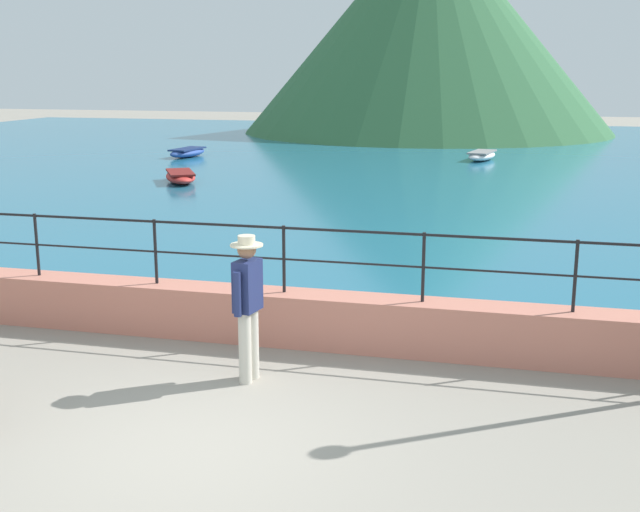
{
  "coord_description": "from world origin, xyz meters",
  "views": [
    {
      "loc": [
        2.97,
        -6.68,
        3.59
      ],
      "look_at": [
        0.37,
        3.7,
        1.1
      ],
      "focal_mm": 45.15,
      "sensor_mm": 36.0,
      "label": 1
    }
  ],
  "objects": [
    {
      "name": "ground_plane",
      "position": [
        0.0,
        0.0,
        0.0
      ],
      "size": [
        120.0,
        120.0,
        0.0
      ],
      "primitive_type": "plane",
      "color": "gray"
    },
    {
      "name": "railing",
      "position": [
        0.0,
        3.2,
        1.32
      ],
      "size": [
        18.44,
        0.04,
        0.9
      ],
      "color": "black",
      "rests_on": "promenade_wall"
    },
    {
      "name": "boat_2",
      "position": [
        -10.44,
        24.24,
        0.26
      ],
      "size": [
        1.18,
        2.4,
        0.36
      ],
      "color": "#2D4C9E",
      "rests_on": "lake_water"
    },
    {
      "name": "promenade_wall",
      "position": [
        0.0,
        3.2,
        0.35
      ],
      "size": [
        20.0,
        0.56,
        0.7
      ],
      "primitive_type": "cube",
      "color": "tan",
      "rests_on": "ground"
    },
    {
      "name": "hill_main",
      "position": [
        -2.56,
        40.5,
        6.15
      ],
      "size": [
        21.0,
        21.0,
        12.3
      ],
      "primitive_type": "cone",
      "color": "#33663D",
      "rests_on": "ground"
    },
    {
      "name": "boat_0",
      "position": [
        -7.58,
        17.02,
        0.26
      ],
      "size": [
        1.92,
        2.44,
        0.36
      ],
      "color": "red",
      "rests_on": "lake_water"
    },
    {
      "name": "boat_1",
      "position": [
        1.42,
        25.96,
        0.26
      ],
      "size": [
        1.33,
        2.43,
        0.36
      ],
      "color": "white",
      "rests_on": "lake_water"
    },
    {
      "name": "lake_water",
      "position": [
        0.0,
        25.84,
        0.03
      ],
      "size": [
        64.0,
        44.32,
        0.06
      ],
      "primitive_type": "cube",
      "color": "#236B89",
      "rests_on": "ground"
    },
    {
      "name": "person_walking",
      "position": [
        -0.02,
        1.78,
        0.98
      ],
      "size": [
        0.38,
        0.56,
        1.75
      ],
      "color": "beige",
      "rests_on": "ground"
    }
  ]
}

